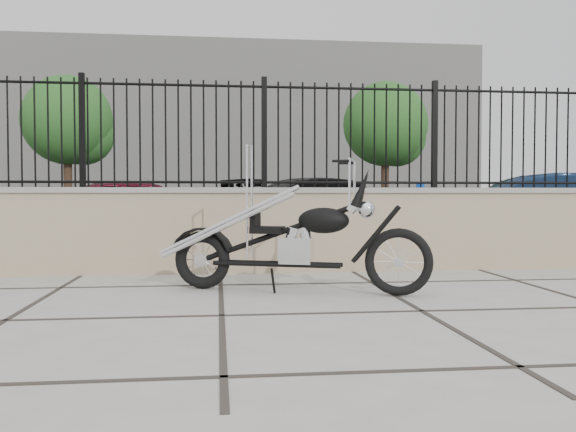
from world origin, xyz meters
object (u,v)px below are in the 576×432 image
(car_red, at_px, (142,211))
(car_black, at_px, (335,210))
(car_blue, at_px, (569,205))
(chopper_motorcycle, at_px, (292,217))

(car_red, bearing_deg, car_black, -97.42)
(car_red, xyz_separation_m, car_black, (3.55, 0.30, 0.00))
(car_black, bearing_deg, car_red, 74.04)
(car_black, bearing_deg, car_blue, -103.38)
(chopper_motorcycle, distance_m, car_black, 6.15)
(chopper_motorcycle, height_order, car_black, chopper_motorcycle)
(car_red, distance_m, car_black, 3.56)
(chopper_motorcycle, xyz_separation_m, car_red, (-2.00, 5.65, -0.08))
(car_black, relative_size, car_blue, 1.03)
(car_red, height_order, car_blue, car_blue)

